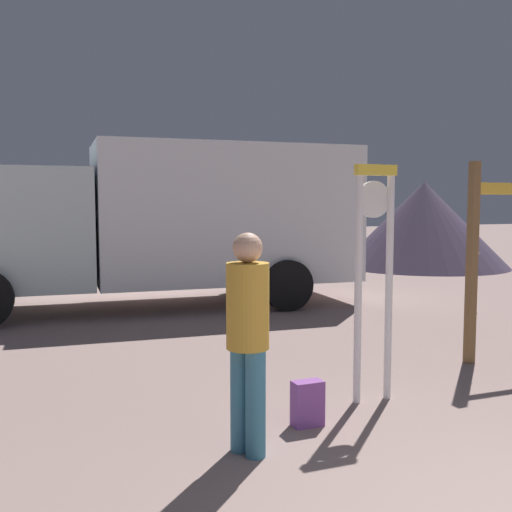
{
  "coord_description": "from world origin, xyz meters",
  "views": [
    {
      "loc": [
        -2.92,
        -1.77,
        1.89
      ],
      "look_at": [
        0.11,
        5.5,
        1.2
      ],
      "focal_mm": 42.08,
      "sensor_mm": 36.0,
      "label": 1
    }
  ],
  "objects_px": {
    "backpack": "(307,404)",
    "box_truck_far": "(50,216)",
    "box_truck_near": "(182,218)",
    "dome_tent": "(423,224)",
    "standing_clock": "(374,261)",
    "person_near_clock": "(248,332)",
    "arrow_sign": "(498,228)"
  },
  "relations": [
    {
      "from": "backpack",
      "to": "box_truck_far",
      "type": "height_order",
      "value": "box_truck_far"
    },
    {
      "from": "backpack",
      "to": "box_truck_near",
      "type": "height_order",
      "value": "box_truck_near"
    },
    {
      "from": "backpack",
      "to": "dome_tent",
      "type": "distance_m",
      "value": 13.73
    },
    {
      "from": "backpack",
      "to": "dome_tent",
      "type": "xyz_separation_m",
      "value": [
        9.18,
        10.16,
        1.08
      ]
    },
    {
      "from": "standing_clock",
      "to": "box_truck_far",
      "type": "relative_size",
      "value": 0.31
    },
    {
      "from": "standing_clock",
      "to": "box_truck_near",
      "type": "relative_size",
      "value": 0.32
    },
    {
      "from": "box_truck_far",
      "to": "dome_tent",
      "type": "distance_m",
      "value": 10.8
    },
    {
      "from": "box_truck_near",
      "to": "person_near_clock",
      "type": "bearing_deg",
      "value": -101.52
    },
    {
      "from": "standing_clock",
      "to": "arrow_sign",
      "type": "xyz_separation_m",
      "value": [
        2.21,
        0.7,
        0.25
      ]
    },
    {
      "from": "box_truck_far",
      "to": "dome_tent",
      "type": "bearing_deg",
      "value": -16.1
    },
    {
      "from": "standing_clock",
      "to": "person_near_clock",
      "type": "relative_size",
      "value": 1.34
    },
    {
      "from": "person_near_clock",
      "to": "dome_tent",
      "type": "relative_size",
      "value": 0.34
    },
    {
      "from": "dome_tent",
      "to": "box_truck_near",
      "type": "bearing_deg",
      "value": -155.67
    },
    {
      "from": "arrow_sign",
      "to": "box_truck_near",
      "type": "relative_size",
      "value": 0.34
    },
    {
      "from": "standing_clock",
      "to": "person_near_clock",
      "type": "bearing_deg",
      "value": -156.15
    },
    {
      "from": "backpack",
      "to": "box_truck_far",
      "type": "distance_m",
      "value": 13.28
    },
    {
      "from": "arrow_sign",
      "to": "box_truck_near",
      "type": "xyz_separation_m",
      "value": [
        -2.42,
        5.27,
        0.02
      ]
    },
    {
      "from": "box_truck_near",
      "to": "standing_clock",
      "type": "bearing_deg",
      "value": -87.99
    },
    {
      "from": "box_truck_near",
      "to": "dome_tent",
      "type": "relative_size",
      "value": 1.42
    },
    {
      "from": "arrow_sign",
      "to": "person_near_clock",
      "type": "relative_size",
      "value": 1.42
    },
    {
      "from": "standing_clock",
      "to": "backpack",
      "type": "xyz_separation_m",
      "value": [
        -0.88,
        -0.35,
        -1.16
      ]
    },
    {
      "from": "person_near_clock",
      "to": "backpack",
      "type": "distance_m",
      "value": 1.07
    },
    {
      "from": "arrow_sign",
      "to": "dome_tent",
      "type": "distance_m",
      "value": 10.97
    },
    {
      "from": "arrow_sign",
      "to": "backpack",
      "type": "xyz_separation_m",
      "value": [
        -3.09,
        -1.05,
        -1.41
      ]
    },
    {
      "from": "backpack",
      "to": "arrow_sign",
      "type": "bearing_deg",
      "value": 18.74
    },
    {
      "from": "backpack",
      "to": "box_truck_far",
      "type": "relative_size",
      "value": 0.05
    },
    {
      "from": "backpack",
      "to": "dome_tent",
      "type": "bearing_deg",
      "value": 47.9
    },
    {
      "from": "box_truck_near",
      "to": "arrow_sign",
      "type": "bearing_deg",
      "value": -65.37
    },
    {
      "from": "person_near_clock",
      "to": "box_truck_far",
      "type": "distance_m",
      "value": 13.52
    },
    {
      "from": "person_near_clock",
      "to": "dome_tent",
      "type": "distance_m",
      "value": 14.41
    },
    {
      "from": "dome_tent",
      "to": "backpack",
      "type": "bearing_deg",
      "value": -132.1
    },
    {
      "from": "arrow_sign",
      "to": "box_truck_far",
      "type": "relative_size",
      "value": 0.33
    }
  ]
}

